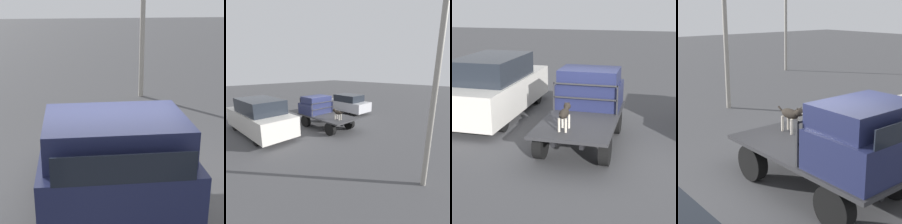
% 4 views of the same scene
% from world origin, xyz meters
% --- Properties ---
extents(ground_plane, '(80.00, 80.00, 0.00)m').
position_xyz_m(ground_plane, '(0.00, 0.00, 0.00)').
color(ground_plane, '#474749').
extents(flatbed_truck, '(3.81, 1.97, 0.83)m').
position_xyz_m(flatbed_truck, '(0.00, 0.00, 0.60)').
color(flatbed_truck, black).
rests_on(flatbed_truck, ground).
extents(truck_cab, '(1.44, 1.85, 1.15)m').
position_xyz_m(truck_cab, '(1.10, 0.00, 1.37)').
color(truck_cab, '#1E2347').
rests_on(truck_cab, flatbed_truck).
extents(truck_headboard, '(0.04, 1.85, 0.83)m').
position_xyz_m(truck_headboard, '(0.34, 0.00, 1.38)').
color(truck_headboard, '#2D2D30').
rests_on(truck_headboard, flatbed_truck).
extents(dog, '(0.87, 0.23, 0.65)m').
position_xyz_m(dog, '(-1.14, 0.21, 1.24)').
color(dog, beige).
rests_on(dog, flatbed_truck).
extents(parked_sedan, '(4.01, 1.78, 1.60)m').
position_xyz_m(parked_sedan, '(1.89, -4.19, 0.80)').
color(parked_sedan, black).
rests_on(parked_sedan, ground).
extents(parked_pickup_far, '(5.39, 2.04, 2.09)m').
position_xyz_m(parked_pickup_far, '(2.03, 3.45, 1.02)').
color(parked_pickup_far, black).
rests_on(parked_pickup_far, ground).
extents(light_pole_near, '(0.48, 0.48, 5.94)m').
position_xyz_m(light_pole_near, '(-6.61, 1.77, 4.08)').
color(light_pole_near, gray).
rests_on(light_pole_near, ground).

